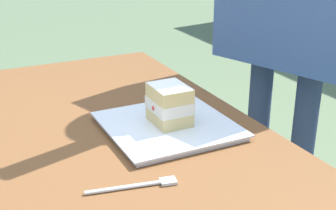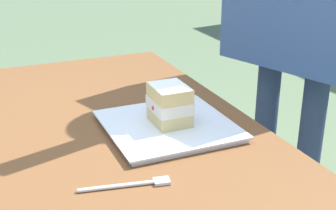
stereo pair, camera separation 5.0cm
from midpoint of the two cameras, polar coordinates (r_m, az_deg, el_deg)
name	(u,v)px [view 1 (the left image)]	position (r m, az deg, el deg)	size (l,w,h in m)	color
patio_table	(101,191)	(1.09, -9.49, -10.27)	(1.33, 0.78, 0.74)	brown
dessert_plate	(168,126)	(1.09, -1.32, -2.61)	(0.29, 0.29, 0.02)	white
cake_slice	(170,104)	(1.07, -1.14, 0.05)	(0.10, 0.09, 0.09)	#E0C17A
dessert_fork	(138,185)	(0.87, -5.34, -9.76)	(0.05, 0.17, 0.01)	silver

